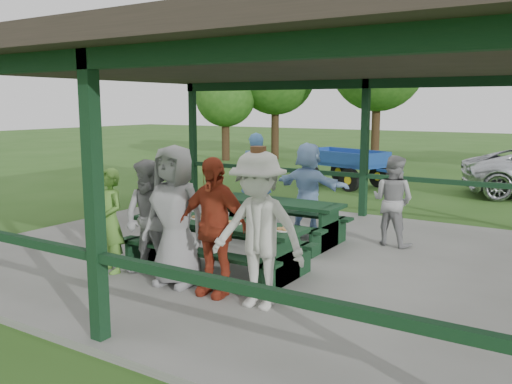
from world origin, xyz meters
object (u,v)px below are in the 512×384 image
Objects in this scene: contestant_green at (110,221)px; contestant_red at (213,227)px; picnic_table_near at (217,239)px; contestant_grey_left at (150,219)px; contestant_white_fedora at (258,230)px; spectator_grey at (393,201)px; contestant_grey_mid at (175,216)px; spectator_blue at (256,177)px; picnic_table_far at (278,216)px; farm_trailer at (345,167)px; spectator_lblue at (308,188)px.

contestant_red reaches higher than contestant_green.
contestant_grey_left reaches higher than picnic_table_near.
picnic_table_near is 1.67m from contestant_white_fedora.
contestant_white_fedora is at bearing 92.79° from spectator_grey.
contestant_grey_left is 1.18m from contestant_red.
picnic_table_near is 0.96m from contestant_grey_mid.
picnic_table_far is at bearing 113.55° from spectator_blue.
contestant_red is 0.51× the size of farm_trailer.
contestant_white_fedora reaches higher than contestant_grey_mid.
contestant_red is (0.68, -2.85, 0.44)m from picnic_table_far.
picnic_table_far is at bearing 34.18° from spectator_grey.
spectator_grey is at bearing 66.89° from contestant_green.
spectator_blue is (-1.45, 0.41, 0.06)m from spectator_lblue.
contestant_red is at bearing 94.75° from spectator_blue.
picnic_table_near is at bearing 92.44° from spectator_blue.
contestant_grey_left is at bearing 66.38° from spectator_grey.
picnic_table_far is at bearing -57.04° from farm_trailer.
spectator_blue reaches higher than farm_trailer.
contestant_green is 0.80× the size of contestant_grey_mid.
spectator_lblue reaches higher than farm_trailer.
contestant_white_fedora reaches higher than contestant_red.
spectator_grey is at bearing 58.86° from picnic_table_near.
spectator_lblue reaches higher than contestant_green.
contestant_red is (1.86, 0.03, 0.13)m from contestant_green.
spectator_grey is (0.43, 3.78, -0.17)m from contestant_white_fedora.
contestant_green is 0.44× the size of farm_trailer.
spectator_blue is at bearing 0.16° from spectator_grey.
farm_trailer is at bearing 104.36° from contestant_white_fedora.
contestant_white_fedora is 1.24× the size of spectator_grey.
contestant_grey_left is at bearing 25.52° from contestant_green.
picnic_table_near is 2.00m from picnic_table_far.
picnic_table_near is 1.14× the size of picnic_table_far.
contestant_red is 1.14× the size of spectator_grey.
contestant_grey_mid reaches higher than spectator_lblue.
spectator_lblue reaches higher than picnic_table_near.
contestant_grey_mid is 1.03× the size of spectator_blue.
picnic_table_far is at bearing 83.50° from contestant_green.
spectator_lblue is 1.50m from spectator_blue.
contestant_green is at bearing -145.72° from picnic_table_near.
contestant_red reaches higher than picnic_table_near.
contestant_grey_mid is 4.11m from spectator_grey.
spectator_blue is (-2.73, 4.29, -0.03)m from contestant_white_fedora.
picnic_table_far is at bearing 90.67° from spectator_lblue.
spectator_blue is at bearing 134.15° from picnic_table_far.
spectator_lblue is (-1.28, 3.88, -0.09)m from contestant_white_fedora.
contestant_grey_left reaches higher than picnic_table_far.
spectator_grey is (2.33, 3.62, -0.05)m from contestant_grey_left.
spectator_lblue is 1.10× the size of spectator_grey.
picnic_table_far is 1.04m from spectator_lblue.
farm_trailer is at bearing 103.38° from contestant_red.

